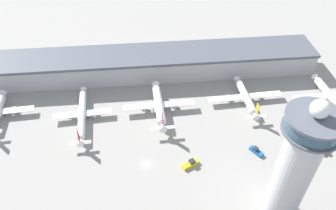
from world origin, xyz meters
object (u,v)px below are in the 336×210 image
airplane_gate_echo (246,97)px  airplane_gate_foxtrot (330,95)px  service_truck_baggage (256,151)px  control_tower (296,166)px  airplane_gate_delta (159,105)px  service_truck_fuel (191,164)px  service_truck_water (325,151)px  airplane_gate_charlie (82,114)px

airplane_gate_echo → airplane_gate_foxtrot: bearing=-5.1°
service_truck_baggage → airplane_gate_foxtrot: bearing=32.4°
control_tower → airplane_gate_echo: bearing=85.8°
airplane_gate_delta → control_tower: bearing=-55.7°
airplane_gate_echo → airplane_gate_foxtrot: 46.50m
airplane_gate_foxtrot → service_truck_fuel: 91.11m
airplane_gate_delta → service_truck_water: size_ratio=5.89×
control_tower → service_truck_baggage: size_ratio=8.24×
airplane_gate_echo → airplane_gate_foxtrot: airplane_gate_foxtrot is taller
airplane_gate_charlie → airplane_gate_echo: (89.25, 5.44, 0.08)m
control_tower → airplane_gate_foxtrot: bearing=50.9°
airplane_gate_charlie → service_truck_baggage: bearing=-20.1°
airplane_gate_delta → service_truck_water: airplane_gate_delta is taller
service_truck_fuel → service_truck_baggage: bearing=8.0°
control_tower → airplane_gate_delta: (-43.66, 63.89, -24.88)m
airplane_gate_echo → service_truck_fuel: (-36.97, -40.94, -2.74)m
control_tower → airplane_gate_delta: size_ratio=1.54×
service_truck_fuel → service_truck_baggage: service_truck_fuel is taller
service_truck_baggage → control_tower: bearing=-90.7°
airplane_gate_foxtrot → airplane_gate_charlie: bearing=-179.4°
airplane_gate_delta → airplane_gate_foxtrot: (94.92, -0.83, -0.19)m
service_truck_water → airplane_gate_echo: bearing=126.1°
airplane_gate_charlie → airplane_gate_echo: bearing=3.5°
service_truck_fuel → service_truck_baggage: size_ratio=1.17×
control_tower → service_truck_fuel: bearing=140.6°
airplane_gate_echo → control_tower: bearing=-94.2°
airplane_gate_echo → service_truck_water: 48.61m
airplane_gate_foxtrot → service_truck_fuel: size_ratio=4.95×
airplane_gate_echo → airplane_gate_foxtrot: (46.31, -4.14, 0.68)m
airplane_gate_echo → airplane_gate_foxtrot: size_ratio=1.00×
service_truck_water → airplane_gate_delta: bearing=155.1°
airplane_gate_delta → service_truck_fuel: bearing=-72.8°
control_tower → airplane_gate_foxtrot: control_tower is taller
airplane_gate_echo → service_truck_baggage: bearing=-97.2°
airplane_gate_echo → service_truck_water: airplane_gate_echo is taller
airplane_gate_delta → service_truck_baggage: airplane_gate_delta is taller
control_tower → airplane_gate_foxtrot: 85.05m
control_tower → airplane_gate_echo: size_ratio=1.42×
service_truck_baggage → airplane_gate_charlie: bearing=159.9°
control_tower → service_truck_fuel: (-32.01, 26.26, -28.49)m
airplane_gate_echo → airplane_gate_charlie: bearing=-176.5°
service_truck_water → service_truck_baggage: bearing=175.1°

